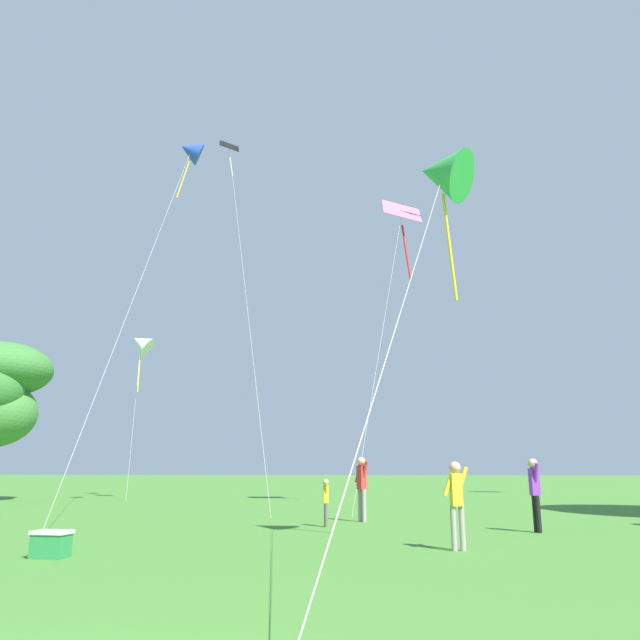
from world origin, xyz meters
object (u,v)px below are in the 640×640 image
at_px(kite_pink_low, 403,227).
at_px(kite_white_distant, 141,343).
at_px(person_near_tree, 456,496).
at_px(person_far_back, 362,482).
at_px(person_foreground_watcher, 535,488).
at_px(kite_black_large, 232,167).
at_px(kite_green_small, 442,174).
at_px(person_child_small, 326,498).
at_px(kite_blue_delta, 190,151).
at_px(picnic_cooler, 51,544).

bearing_deg(kite_pink_low, kite_white_distant, 156.77).
distance_m(person_near_tree, person_far_back, 6.62).
distance_m(kite_pink_low, person_foreground_watcher, 15.25).
bearing_deg(kite_black_large, kite_green_small, -54.50).
bearing_deg(person_foreground_watcher, kite_pink_low, 108.08).
distance_m(kite_black_large, kite_pink_low, 8.22).
bearing_deg(person_foreground_watcher, kite_black_large, 141.53).
height_order(person_child_small, person_foreground_watcher, person_foreground_watcher).
xyz_separation_m(kite_blue_delta, kite_black_large, (1.37, 1.53, -0.10)).
bearing_deg(person_far_back, kite_blue_delta, 148.76).
xyz_separation_m(person_child_small, picnic_cooler, (-3.47, -6.57, -0.49)).
height_order(kite_black_large, picnic_cooler, kite_black_large).
height_order(kite_green_small, person_far_back, kite_green_small).
distance_m(person_foreground_watcher, picnic_cooler, 10.51).
bearing_deg(person_foreground_watcher, person_near_tree, -116.96).
bearing_deg(person_foreground_watcher, kite_blue_delta, 149.86).
distance_m(kite_pink_low, person_far_back, 13.40).
xyz_separation_m(person_far_back, picnic_cooler, (-4.21, -8.34, -0.85)).
height_order(kite_blue_delta, person_foreground_watcher, kite_blue_delta).
relative_size(person_child_small, picnic_cooler, 1.99).
relative_size(kite_pink_low, picnic_cooler, 22.49).
height_order(kite_blue_delta, kite_pink_low, kite_blue_delta).
bearing_deg(person_far_back, picnic_cooler, -116.76).
xyz_separation_m(kite_blue_delta, person_foreground_watcher, (12.22, -7.10, -13.90)).
bearing_deg(kite_black_large, kite_blue_delta, -131.85).
bearing_deg(person_foreground_watcher, picnic_cooler, -145.13).
height_order(kite_green_small, picnic_cooler, kite_green_small).
distance_m(kite_blue_delta, kite_white_distant, 13.31).
relative_size(kite_green_small, kite_white_distant, 0.96).
xyz_separation_m(kite_pink_low, picnic_cooler, (-5.30, -16.10, -11.72)).
height_order(kite_blue_delta, picnic_cooler, kite_blue_delta).
distance_m(kite_blue_delta, kite_pink_low, 9.87).
bearing_deg(kite_blue_delta, person_foreground_watcher, -30.14).
relative_size(kite_black_large, person_foreground_watcher, 9.80).
relative_size(kite_green_small, person_child_small, 7.58).
relative_size(kite_white_distant, person_near_tree, 5.99).
bearing_deg(person_near_tree, person_child_small, 126.17).
xyz_separation_m(kite_white_distant, person_far_back, (14.43, -14.42, -7.51)).
bearing_deg(picnic_cooler, kite_white_distant, 114.19).
relative_size(person_far_back, picnic_cooler, 2.97).
relative_size(kite_black_large, person_far_back, 9.26).
distance_m(person_child_small, picnic_cooler, 7.45).
relative_size(kite_black_large, picnic_cooler, 27.53).
relative_size(kite_pink_low, person_near_tree, 8.60).
xyz_separation_m(kite_green_small, kite_black_large, (-8.95, 12.55, 7.49)).
bearing_deg(picnic_cooler, person_near_tree, 18.24).
bearing_deg(kite_blue_delta, person_child_small, -42.58).
bearing_deg(person_far_back, kite_white_distant, 135.03).
distance_m(kite_black_large, person_near_tree, 20.65).
distance_m(person_far_back, picnic_cooler, 9.38).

